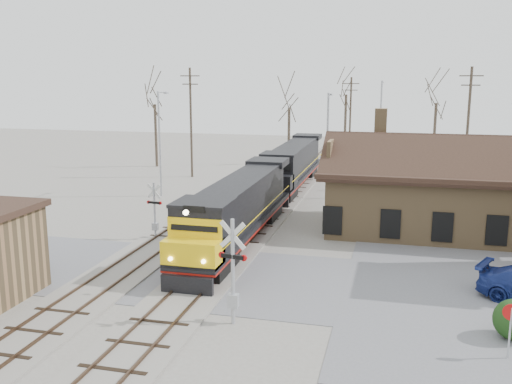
% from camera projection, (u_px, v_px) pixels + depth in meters
% --- Properties ---
extents(ground, '(140.00, 140.00, 0.00)m').
position_uv_depth(ground, '(206.00, 276.00, 29.19)').
color(ground, gray).
rests_on(ground, ground).
extents(road, '(60.00, 9.00, 0.03)m').
position_uv_depth(road, '(206.00, 276.00, 29.18)').
color(road, slate).
rests_on(road, ground).
extents(track_main, '(3.40, 90.00, 0.24)m').
position_uv_depth(track_main, '(270.00, 210.00, 43.43)').
color(track_main, gray).
rests_on(track_main, ground).
extents(track_siding, '(3.40, 90.00, 0.24)m').
position_uv_depth(track_siding, '(214.00, 206.00, 44.50)').
color(track_siding, gray).
rests_on(track_siding, ground).
extents(depot, '(15.20, 9.31, 7.90)m').
position_uv_depth(depot, '(439.00, 195.00, 37.26)').
color(depot, olive).
rests_on(depot, ground).
extents(locomotive_lead, '(2.73, 18.28, 4.05)m').
position_uv_depth(locomotive_lead, '(237.00, 210.00, 34.29)').
color(locomotive_lead, black).
rests_on(locomotive_lead, ground).
extents(locomotive_trailing, '(2.73, 18.28, 3.84)m').
position_uv_depth(locomotive_trailing, '(293.00, 165.00, 51.93)').
color(locomotive_trailing, black).
rests_on(locomotive_trailing, ground).
extents(crossbuck_near, '(1.27, 0.33, 4.47)m').
position_uv_depth(crossbuck_near, '(233.00, 276.00, 23.19)').
color(crossbuck_near, '#A5A8AD').
rests_on(crossbuck_near, ground).
extents(crossbuck_far, '(1.03, 0.27, 3.61)m').
position_uv_depth(crossbuck_far, '(155.00, 212.00, 35.48)').
color(crossbuck_far, '#A5A8AD').
rests_on(crossbuck_far, ground).
extents(do_not_enter_sign, '(0.63, 0.14, 2.12)m').
position_uv_depth(do_not_enter_sign, '(511.00, 321.00, 20.34)').
color(do_not_enter_sign, '#A5A8AD').
rests_on(do_not_enter_sign, ground).
extents(streetlight_a, '(0.25, 2.04, 8.83)m').
position_uv_depth(streetlight_a, '(160.00, 138.00, 47.79)').
color(streetlight_a, '#A5A8AD').
rests_on(streetlight_a, ground).
extents(streetlight_b, '(0.25, 2.04, 8.73)m').
position_uv_depth(streetlight_b, '(328.00, 140.00, 46.82)').
color(streetlight_b, '#A5A8AD').
rests_on(streetlight_b, ground).
extents(streetlight_c, '(0.25, 2.04, 9.60)m').
position_uv_depth(streetlight_c, '(380.00, 123.00, 58.17)').
color(streetlight_c, '#A5A8AD').
rests_on(streetlight_c, ground).
extents(utility_pole_a, '(2.00, 0.24, 10.86)m').
position_uv_depth(utility_pole_a, '(191.00, 121.00, 56.81)').
color(utility_pole_a, '#382D23').
rests_on(utility_pole_a, ground).
extents(utility_pole_b, '(2.00, 0.24, 9.93)m').
position_uv_depth(utility_pole_b, '(350.00, 115.00, 71.60)').
color(utility_pole_b, '#382D23').
rests_on(utility_pole_b, ground).
extents(utility_pole_c, '(2.00, 0.24, 10.87)m').
position_uv_depth(utility_pole_c, '(468.00, 127.00, 50.35)').
color(utility_pole_c, '#382D23').
rests_on(utility_pole_c, ground).
extents(tree_a, '(4.66, 4.66, 11.41)m').
position_uv_depth(tree_a, '(154.00, 94.00, 62.97)').
color(tree_a, '#382D23').
rests_on(tree_a, ground).
extents(tree_b, '(4.32, 4.32, 10.58)m').
position_uv_depth(tree_b, '(289.00, 99.00, 64.93)').
color(tree_b, '#382D23').
rests_on(tree_b, ground).
extents(tree_c, '(5.20, 5.20, 12.73)m').
position_uv_depth(tree_c, '(346.00, 84.00, 70.54)').
color(tree_c, '#382D23').
rests_on(tree_c, ground).
extents(tree_d, '(4.73, 4.73, 11.58)m').
position_uv_depth(tree_d, '(437.00, 92.00, 63.40)').
color(tree_d, '#382D23').
rests_on(tree_d, ground).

